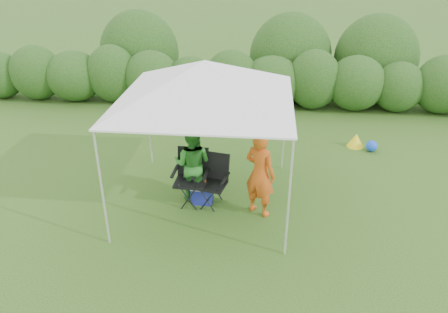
# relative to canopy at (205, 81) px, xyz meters

# --- Properties ---
(ground) EXTENTS (70.00, 70.00, 0.00)m
(ground) POSITION_rel_canopy_xyz_m (0.00, -0.50, -2.46)
(ground) COLOR #375E1D
(hedge) EXTENTS (16.49, 1.53, 1.80)m
(hedge) POSITION_rel_canopy_xyz_m (0.12, 5.50, -1.64)
(hedge) COLOR #284F19
(hedge) RESTS_ON ground
(canopy) EXTENTS (3.10, 3.10, 2.83)m
(canopy) POSITION_rel_canopy_xyz_m (0.00, 0.00, 0.00)
(canopy) COLOR silver
(canopy) RESTS_ON ground
(chair_right) EXTENTS (0.71, 0.66, 1.01)m
(chair_right) POSITION_rel_canopy_xyz_m (0.12, -0.04, -1.89)
(chair_right) COLOR black
(chair_right) RESTS_ON ground
(chair_left) EXTENTS (0.69, 0.63, 1.08)m
(chair_left) POSITION_rel_canopy_xyz_m (-0.30, -0.00, -1.85)
(chair_left) COLOR black
(chair_left) RESTS_ON ground
(man) EXTENTS (0.73, 0.66, 1.69)m
(man) POSITION_rel_canopy_xyz_m (1.03, -0.32, -1.62)
(man) COLOR #CF5117
(man) RESTS_ON ground
(woman) EXTENTS (0.83, 0.69, 1.55)m
(woman) POSITION_rel_canopy_xyz_m (-0.29, 0.06, -1.69)
(woman) COLOR #2A7927
(woman) RESTS_ON ground
(cooler) EXTENTS (0.44, 0.33, 0.36)m
(cooler) POSITION_rel_canopy_xyz_m (-0.09, -0.07, -2.28)
(cooler) COLOR navy
(cooler) RESTS_ON ground
(bottle) EXTENTS (0.06, 0.06, 0.22)m
(bottle) POSITION_rel_canopy_xyz_m (-0.03, -0.11, -1.99)
(bottle) COLOR #592D0C
(bottle) RESTS_ON cooler
(lawn_toy) EXTENTS (0.69, 0.57, 0.34)m
(lawn_toy) POSITION_rel_canopy_xyz_m (3.44, 2.78, -2.30)
(lawn_toy) COLOR yellow
(lawn_toy) RESTS_ON ground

